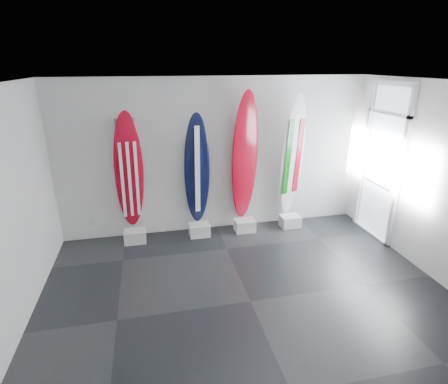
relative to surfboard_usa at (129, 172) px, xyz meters
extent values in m
plane|color=black|center=(1.64, -2.28, -1.36)|extent=(6.00, 6.00, 0.00)
plane|color=white|center=(1.64, -2.28, 1.64)|extent=(6.00, 6.00, 0.00)
plane|color=white|center=(1.64, 0.22, 0.14)|extent=(6.00, 0.00, 6.00)
plane|color=white|center=(1.64, -4.78, 0.14)|extent=(6.00, 0.00, 6.00)
cube|color=white|center=(0.00, -0.10, -1.24)|extent=(0.40, 0.30, 0.24)
ellipsoid|color=maroon|center=(0.00, 0.00, 0.00)|extent=(0.58, 0.49, 2.25)
cube|color=white|center=(1.24, -0.10, -1.24)|extent=(0.40, 0.30, 0.24)
ellipsoid|color=black|center=(1.24, 0.00, -0.04)|extent=(0.51, 0.24, 2.17)
cube|color=white|center=(2.17, -0.10, -1.24)|extent=(0.40, 0.30, 0.24)
ellipsoid|color=maroon|center=(2.17, 0.00, 0.15)|extent=(0.62, 0.39, 2.55)
cube|color=white|center=(3.14, -0.10, -1.24)|extent=(0.40, 0.30, 0.24)
ellipsoid|color=white|center=(3.14, 0.00, 0.11)|extent=(0.61, 0.41, 2.47)
cube|color=silver|center=(-0.81, 0.20, -1.01)|extent=(0.09, 0.02, 0.13)
camera|label=1|loc=(0.38, -6.27, 1.88)|focal=28.09mm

